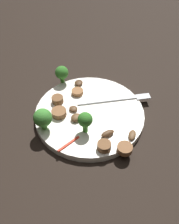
# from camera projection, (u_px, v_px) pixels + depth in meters

# --- Properties ---
(ground_plane) EXTENTS (1.40, 1.40, 0.00)m
(ground_plane) POSITION_uv_depth(u_px,v_px,m) (90.00, 117.00, 0.62)
(ground_plane) COLOR black
(plate) EXTENTS (0.25, 0.25, 0.02)m
(plate) POSITION_uv_depth(u_px,v_px,m) (90.00, 114.00, 0.61)
(plate) COLOR white
(plate) RESTS_ON ground_plane
(fork) EXTENTS (0.17, 0.07, 0.00)m
(fork) POSITION_uv_depth(u_px,v_px,m) (120.00, 99.00, 0.63)
(fork) COLOR silver
(fork) RESTS_ON plate
(broccoli_floret_0) EXTENTS (0.03, 0.03, 0.05)m
(broccoli_floret_0) POSITION_uv_depth(u_px,v_px,m) (84.00, 120.00, 0.54)
(broccoli_floret_0) COLOR #347525
(broccoli_floret_0) RESTS_ON plate
(broccoli_floret_1) EXTENTS (0.04, 0.04, 0.05)m
(broccoli_floret_1) POSITION_uv_depth(u_px,v_px,m) (43.00, 118.00, 0.55)
(broccoli_floret_1) COLOR #408630
(broccoli_floret_1) RESTS_ON plate
(broccoli_floret_2) EXTENTS (0.03, 0.03, 0.05)m
(broccoli_floret_2) POSITION_uv_depth(u_px,v_px,m) (62.00, 73.00, 0.66)
(broccoli_floret_2) COLOR #347525
(broccoli_floret_2) RESTS_ON plate
(sausage_slice_0) EXTENTS (0.04, 0.04, 0.01)m
(sausage_slice_0) POSITION_uv_depth(u_px,v_px,m) (77.00, 92.00, 0.64)
(sausage_slice_0) COLOR brown
(sausage_slice_0) RESTS_ON plate
(sausage_slice_1) EXTENTS (0.03, 0.03, 0.02)m
(sausage_slice_1) POSITION_uv_depth(u_px,v_px,m) (58.00, 100.00, 0.62)
(sausage_slice_1) COLOR brown
(sausage_slice_1) RESTS_ON plate
(sausage_slice_2) EXTENTS (0.04, 0.04, 0.01)m
(sausage_slice_2) POSITION_uv_depth(u_px,v_px,m) (125.00, 149.00, 0.52)
(sausage_slice_2) COLOR brown
(sausage_slice_2) RESTS_ON plate
(sausage_slice_3) EXTENTS (0.04, 0.04, 0.01)m
(sausage_slice_3) POSITION_uv_depth(u_px,v_px,m) (59.00, 113.00, 0.59)
(sausage_slice_3) COLOR brown
(sausage_slice_3) RESTS_ON plate
(sausage_slice_4) EXTENTS (0.03, 0.03, 0.02)m
(sausage_slice_4) POSITION_uv_depth(u_px,v_px,m) (104.00, 146.00, 0.53)
(sausage_slice_4) COLOR brown
(sausage_slice_4) RESTS_ON plate
(mushroom_0) EXTENTS (0.02, 0.03, 0.01)m
(mushroom_0) POSITION_uv_depth(u_px,v_px,m) (132.00, 135.00, 0.55)
(mushroom_0) COLOR brown
(mushroom_0) RESTS_ON plate
(mushroom_1) EXTENTS (0.03, 0.03, 0.01)m
(mushroom_1) POSITION_uv_depth(u_px,v_px,m) (73.00, 108.00, 0.61)
(mushroom_1) COLOR #4C331E
(mushroom_1) RESTS_ON plate
(mushroom_2) EXTENTS (0.03, 0.03, 0.01)m
(mushroom_2) POSITION_uv_depth(u_px,v_px,m) (108.00, 133.00, 0.55)
(mushroom_2) COLOR #4C331E
(mushroom_2) RESTS_ON plate
(mushroom_3) EXTENTS (0.03, 0.03, 0.01)m
(mushroom_3) POSITION_uv_depth(u_px,v_px,m) (76.00, 118.00, 0.58)
(mushroom_3) COLOR brown
(mushroom_3) RESTS_ON plate
(mushroom_4) EXTENTS (0.02, 0.03, 0.01)m
(mushroom_4) POSITION_uv_depth(u_px,v_px,m) (79.00, 83.00, 0.67)
(mushroom_4) COLOR #422B19
(mushroom_4) RESTS_ON plate
(pepper_strip_2) EXTENTS (0.04, 0.05, 0.00)m
(pepper_strip_2) POSITION_uv_depth(u_px,v_px,m) (69.00, 144.00, 0.54)
(pepper_strip_2) COLOR red
(pepper_strip_2) RESTS_ON plate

